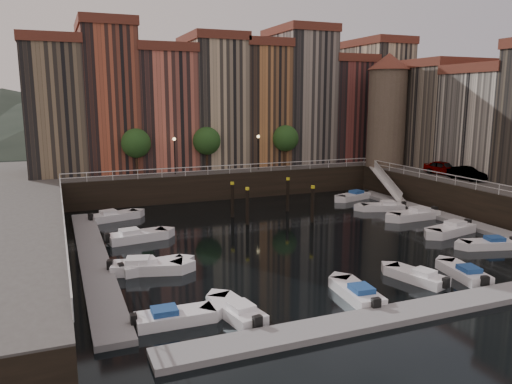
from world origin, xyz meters
name	(u,v)px	position (x,y,z in m)	size (l,w,h in m)	color
ground	(291,234)	(0.00, 0.00, 0.00)	(200.00, 200.00, 0.00)	black
quay_far	(205,174)	(0.00, 26.00, 1.50)	(80.00, 20.00, 3.00)	black
dock_left	(93,258)	(-16.20, -1.00, 0.17)	(2.00, 28.00, 0.35)	gray
dock_right	(448,218)	(16.20, -1.00, 0.17)	(2.00, 28.00, 0.35)	gray
dock_near	(428,309)	(0.00, -17.00, 0.17)	(30.00, 2.00, 0.35)	gray
mountains	(128,111)	(1.72, 110.00, 7.92)	(145.00, 100.00, 18.00)	#2D382D
far_terrace	(235,102)	(3.31, 23.50, 10.95)	(48.70, 10.30, 17.50)	#7D6A50
right_terrace	(497,116)	(26.50, 3.80, 9.56)	(9.30, 24.30, 14.00)	#746857
corner_tower	(387,108)	(20.00, 14.50, 10.19)	(5.20, 5.20, 13.80)	#6B5B4C
promenade_trees	(212,141)	(-1.33, 18.20, 6.58)	(21.20, 3.20, 5.20)	black
street_lamps	(218,147)	(-1.00, 17.20, 5.90)	(10.36, 0.36, 4.18)	black
railings	(268,182)	(0.00, 4.88, 3.79)	(36.08, 34.04, 0.52)	white
gangway	(386,182)	(17.10, 10.00, 1.92)	(2.78, 8.32, 3.73)	white
mooring_pilings	(270,202)	(0.58, 5.80, 1.65)	(6.60, 5.48, 3.78)	black
boat_left_0	(173,317)	(-13.15, -13.25, 0.33)	(4.30, 1.61, 0.98)	white
boat_left_1	(146,267)	(-13.17, -5.02, 0.38)	(5.03, 2.96, 1.13)	white
boat_left_2	(152,266)	(-12.70, -4.87, 0.34)	(4.53, 2.04, 1.02)	white
boat_left_3	(136,236)	(-12.60, 2.83, 0.38)	(5.06, 2.47, 1.14)	white
boat_left_4	(114,216)	(-13.49, 10.81, 0.36)	(4.82, 2.83, 1.08)	white
boat_right_0	(489,244)	(12.44, -9.39, 0.33)	(4.33, 2.50, 0.97)	white
boat_right_1	(451,230)	(12.70, -5.12, 0.39)	(5.13, 2.77, 1.15)	white
boat_right_2	(415,215)	(13.43, 0.44, 0.40)	(5.24, 2.06, 1.20)	white
boat_right_3	(383,207)	(12.91, 4.72, 0.36)	(4.70, 2.95, 1.06)	white
boat_right_4	(354,196)	(13.18, 10.73, 0.36)	(4.75, 2.85, 1.07)	white
boat_near_0	(237,311)	(-9.85, -13.76, 0.33)	(2.26, 4.40, 0.99)	white
boat_near_1	(357,293)	(-2.57, -14.04, 0.34)	(1.95, 4.49, 1.02)	white
boat_near_2	(418,276)	(2.52, -13.11, 0.32)	(2.56, 4.29, 0.96)	white
boat_near_3	(464,273)	(5.76, -13.71, 0.33)	(2.22, 4.39, 0.99)	white
car_a	(443,169)	(21.45, 5.80, 3.75)	(1.77, 4.39, 1.50)	gray
car_b	(466,174)	(21.13, 2.08, 3.68)	(1.43, 4.11, 1.35)	gray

